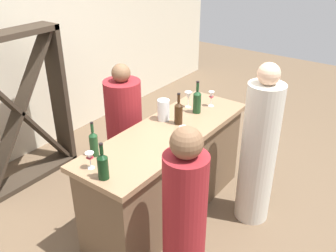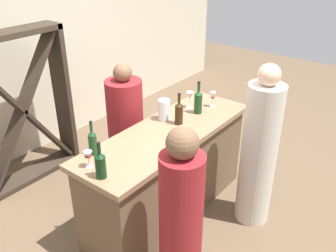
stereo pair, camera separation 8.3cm
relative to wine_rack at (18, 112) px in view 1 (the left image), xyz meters
name	(u,v)px [view 1 (the left image)]	position (x,y,z in m)	size (l,w,h in m)	color
ground_plane	(168,210)	(0.48, -1.65, -0.85)	(12.00, 12.00, 0.00)	brown
back_wall	(18,44)	(0.48, 0.55, 0.55)	(8.00, 0.10, 2.80)	beige
bar_counter	(168,172)	(0.48, -1.65, -0.38)	(1.96, 0.65, 0.94)	brown
wine_rack	(18,112)	(0.00, 0.00, 0.00)	(1.16, 0.28, 1.71)	#33281E
wine_bottle_leftmost_dark_green	(103,165)	(-0.40, -1.71, 0.20)	(0.08, 0.08, 0.30)	black
wine_bottle_second_left_olive_green	(94,143)	(-0.21, -1.42, 0.20)	(0.07, 0.07, 0.30)	#193D1E
wine_bottle_center_amber_brown	(179,112)	(0.66, -1.64, 0.20)	(0.08, 0.08, 0.31)	#331E0F
wine_bottle_second_right_olive_green	(197,101)	(0.97, -1.65, 0.21)	(0.08, 0.08, 0.34)	#193D1E
wine_glass_near_left	(184,132)	(0.39, -1.88, 0.19)	(0.08, 0.08, 0.15)	white
wine_glass_near_center	(211,96)	(1.20, -1.69, 0.20)	(0.06, 0.06, 0.16)	white
wine_glass_near_right	(90,157)	(-0.37, -1.53, 0.18)	(0.07, 0.07, 0.14)	white
wine_glass_far_left	(188,96)	(1.03, -1.51, 0.21)	(0.08, 0.08, 0.17)	white
water_pitcher	(164,110)	(0.64, -1.48, 0.19)	(0.12, 0.12, 0.21)	silver
person_left_guest	(259,152)	(0.93, -2.37, -0.10)	(0.42, 0.42, 1.61)	beige
person_center_guest	(184,222)	(-0.20, -2.30, -0.17)	(0.42, 0.42, 1.46)	maroon
person_right_guest	(125,134)	(0.58, -1.00, -0.20)	(0.42, 0.42, 1.43)	maroon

